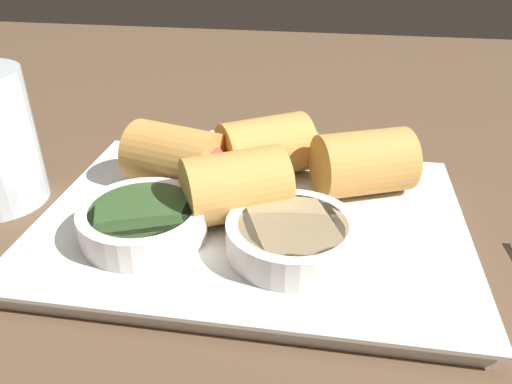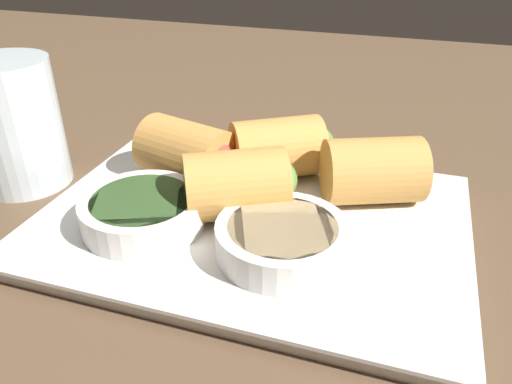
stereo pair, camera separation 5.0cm
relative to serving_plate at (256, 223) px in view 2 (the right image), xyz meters
The scene contains 10 objects.
table_surface 2.21cm from the serving_plate, 77.46° to the right, with size 180.00×140.00×2.00cm.
serving_plate is the anchor object (origin of this frame).
roll_front_left 10.65cm from the serving_plate, 147.72° to the right, with size 9.08×7.82×5.30cm.
roll_front_right 8.62cm from the serving_plate, 27.54° to the right, with size 9.01×7.16×5.30cm.
roll_back_left 3.57cm from the serving_plate, ahead, with size 9.23×8.29×5.30cm.
roll_back_right 7.91cm from the serving_plate, 94.70° to the right, with size 9.28×8.54×5.30cm.
dipping_bowl_near 5.51cm from the serving_plate, 128.47° to the left, with size 9.21×9.21×2.32cm.
dipping_bowl_far 8.77cm from the serving_plate, 26.64° to the left, with size 9.21×9.21×2.32cm.
spoon 15.79cm from the serving_plate, 111.31° to the right, with size 17.66×6.04×1.34cm.
drinking_glass 23.40cm from the serving_plate, ahead, with size 7.99×7.99×11.43cm.
Camera 2 is at (-10.36, 32.41, 24.58)cm, focal length 35.00 mm.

